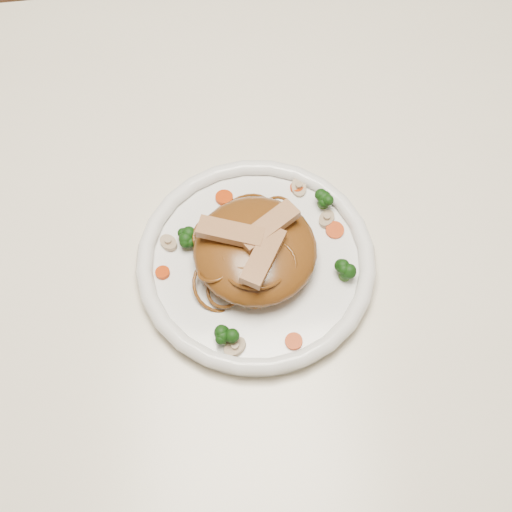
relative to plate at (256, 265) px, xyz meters
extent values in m
plane|color=brown|center=(-0.01, 0.09, -0.76)|extent=(4.00, 4.00, 0.00)
cube|color=#F1E9CD|center=(-0.01, 0.09, -0.03)|extent=(1.20, 0.80, 0.04)
cylinder|color=brown|center=(0.53, 0.43, -0.40)|extent=(0.06, 0.06, 0.71)
cylinder|color=white|center=(0.00, 0.00, 0.00)|extent=(0.34, 0.34, 0.02)
ellipsoid|color=#5D3111|center=(0.00, 0.00, 0.03)|extent=(0.17, 0.17, 0.05)
cube|color=tan|center=(0.02, 0.01, 0.06)|extent=(0.08, 0.06, 0.01)
cube|color=tan|center=(-0.03, 0.01, 0.06)|extent=(0.08, 0.05, 0.01)
cube|color=tan|center=(0.01, -0.02, 0.06)|extent=(0.06, 0.08, 0.01)
cylinder|color=#BD3306|center=(0.06, 0.10, 0.01)|extent=(0.02, 0.02, 0.00)
cylinder|color=#BD3306|center=(-0.11, 0.00, 0.01)|extent=(0.02, 0.02, 0.00)
cylinder|color=#BD3306|center=(0.10, 0.03, 0.01)|extent=(0.02, 0.02, 0.00)
cylinder|color=#BD3306|center=(-0.03, 0.09, 0.01)|extent=(0.03, 0.03, 0.00)
cylinder|color=#BD3306|center=(0.03, -0.11, 0.01)|extent=(0.02, 0.02, 0.00)
cylinder|color=#C2AE92|center=(-0.04, -0.10, 0.01)|extent=(0.04, 0.04, 0.01)
cylinder|color=#C2AE92|center=(0.09, 0.05, 0.01)|extent=(0.03, 0.03, 0.01)
cylinder|color=#C2AE92|center=(-0.10, 0.04, 0.01)|extent=(0.03, 0.03, 0.01)
cylinder|color=#C2AE92|center=(0.07, 0.09, 0.01)|extent=(0.03, 0.03, 0.01)
camera|label=1|loc=(-0.05, -0.38, 0.75)|focal=49.56mm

